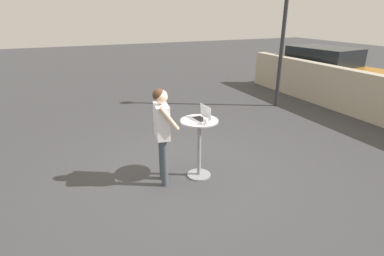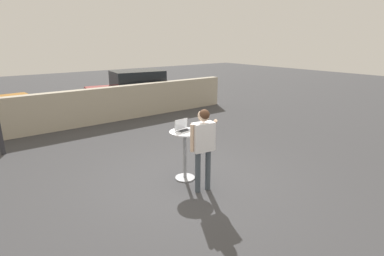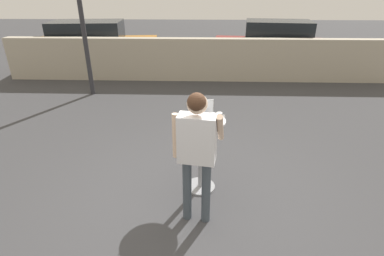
% 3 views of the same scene
% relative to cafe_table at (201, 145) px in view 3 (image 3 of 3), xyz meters
% --- Properties ---
extents(ground_plane, '(50.00, 50.00, 0.00)m').
position_rel_cafe_table_xyz_m(ground_plane, '(-0.10, -0.28, -0.71)').
color(ground_plane, '#3D3D3F').
extents(pavement_kerb, '(12.04, 0.35, 1.29)m').
position_rel_cafe_table_xyz_m(pavement_kerb, '(-0.10, 5.67, -0.06)').
color(pavement_kerb, '#B2A893').
rests_on(pavement_kerb, ground_plane).
extents(cafe_table, '(0.66, 0.66, 1.10)m').
position_rel_cafe_table_xyz_m(cafe_table, '(0.00, 0.00, 0.00)').
color(cafe_table, gray).
rests_on(cafe_table, ground_plane).
extents(laptop, '(0.36, 0.26, 0.25)m').
position_rel_cafe_table_xyz_m(laptop, '(-0.00, 0.06, 0.45)').
color(laptop, silver).
rests_on(laptop, cafe_table).
extents(coffee_mug, '(0.12, 0.08, 0.11)m').
position_rel_cafe_table_xyz_m(coffee_mug, '(0.24, 0.00, 0.44)').
color(coffee_mug, white).
rests_on(coffee_mug, cafe_table).
extents(standing_person, '(0.60, 0.35, 1.71)m').
position_rel_cafe_table_xyz_m(standing_person, '(-0.04, -0.67, 0.39)').
color(standing_person, '#424C56').
rests_on(standing_person, ground_plane).
extents(parked_car_near_street, '(4.07, 2.16, 1.68)m').
position_rel_cafe_table_xyz_m(parked_car_near_street, '(2.39, 6.98, 0.13)').
color(parked_car_near_street, maroon).
rests_on(parked_car_near_street, ground_plane).
extents(parked_car_further_down, '(4.43, 2.25, 1.64)m').
position_rel_cafe_table_xyz_m(parked_car_further_down, '(-3.84, 6.99, 0.12)').
color(parked_car_further_down, '#B76B19').
rests_on(parked_car_further_down, ground_plane).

